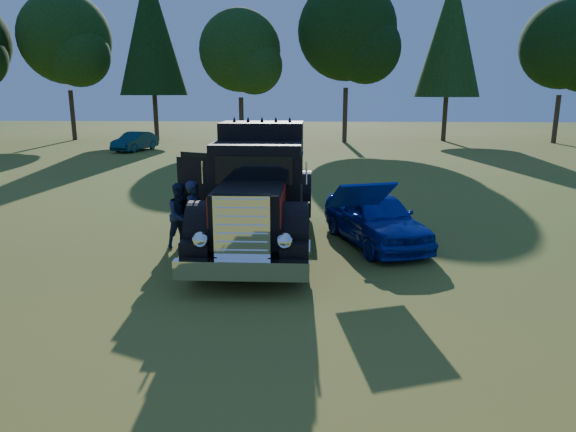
% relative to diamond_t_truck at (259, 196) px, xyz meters
% --- Properties ---
extents(ground, '(120.00, 120.00, 0.00)m').
position_rel_diamond_t_truck_xyz_m(ground, '(-0.24, -1.64, -1.28)').
color(ground, '#3A5B1A').
rests_on(ground, ground).
extents(treeline, '(72.10, 24.79, 13.84)m').
position_rel_diamond_t_truck_xyz_m(treeline, '(-0.14, 26.13, 6.37)').
color(treeline, '#2D2116').
rests_on(treeline, ground).
extents(diamond_t_truck, '(3.30, 7.16, 3.00)m').
position_rel_diamond_t_truck_xyz_m(diamond_t_truck, '(0.00, 0.00, 0.00)').
color(diamond_t_truck, black).
rests_on(diamond_t_truck, ground).
extents(hotrod_coupe, '(2.75, 4.38, 1.89)m').
position_rel_diamond_t_truck_xyz_m(hotrod_coupe, '(2.87, 0.41, -0.60)').
color(hotrod_coupe, '#0828AD').
rests_on(hotrod_coupe, ground).
extents(spectator_near, '(0.57, 0.72, 1.72)m').
position_rel_diamond_t_truck_xyz_m(spectator_near, '(-1.46, -0.53, -0.42)').
color(spectator_near, '#1C2C41').
rests_on(spectator_near, ground).
extents(spectator_far, '(0.98, 0.97, 1.60)m').
position_rel_diamond_t_truck_xyz_m(spectator_far, '(-1.91, -0.09, -0.48)').
color(spectator_far, '#1E2B47').
rests_on(spectator_far, ground).
extents(distant_teal_car, '(2.21, 3.96, 1.24)m').
position_rel_diamond_t_truck_xyz_m(distant_teal_car, '(-10.44, 21.36, -0.66)').
color(distant_teal_car, '#083534').
rests_on(distant_teal_car, ground).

